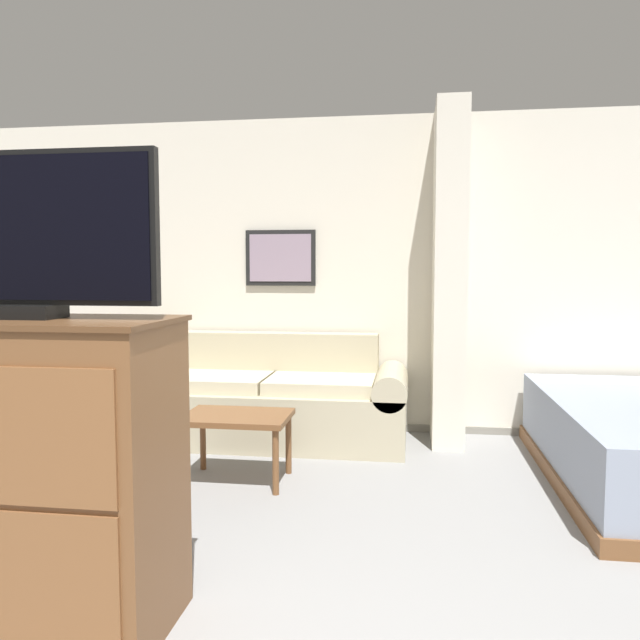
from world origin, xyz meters
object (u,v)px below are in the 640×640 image
(tv_dresser, at_px, (33,474))
(table_lamp, at_px, (111,332))
(couch, at_px, (271,401))
(coffee_table, at_px, (237,423))
(tv, at_px, (24,234))

(tv_dresser, bearing_deg, table_lamp, 110.97)
(couch, bearing_deg, coffee_table, -89.78)
(tv, bearing_deg, tv_dresser, -90.00)
(table_lamp, xyz_separation_m, tv, (0.99, -2.59, 0.62))
(table_lamp, distance_m, tv_dresser, 2.79)
(coffee_table, height_order, tv_dresser, tv_dresser)
(couch, distance_m, tv_dresser, 2.69)
(coffee_table, bearing_deg, table_lamp, 144.83)
(couch, relative_size, table_lamp, 4.98)
(tv_dresser, height_order, tv, tv)
(couch, bearing_deg, table_lamp, -177.03)
(couch, height_order, tv, tv)
(table_lamp, bearing_deg, couch, 2.97)
(coffee_table, bearing_deg, couch, 90.22)
(couch, xyz_separation_m, tv, (-0.30, -2.66, 1.16))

